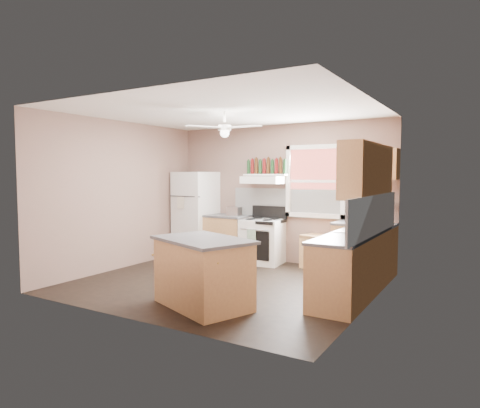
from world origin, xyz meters
The scene contains 32 objects.
floor centered at (0.00, 0.00, 0.00)m, with size 4.50×4.50×0.00m, color black.
ceiling centered at (0.00, 0.00, 2.70)m, with size 4.50×4.50×0.00m, color white.
wall_back centered at (0.00, 2.02, 1.35)m, with size 4.50×0.05×2.70m, color #7A5D52.
wall_right centered at (2.27, 0.00, 1.35)m, with size 0.05×4.00×2.70m, color #7A5D52.
wall_left centered at (-2.27, 0.00, 1.35)m, with size 0.05×4.00×2.70m, color #7A5D52.
backsplash_back centered at (0.45, 1.99, 1.18)m, with size 2.90×0.03×0.55m, color white.
backsplash_right centered at (2.23, 0.30, 1.18)m, with size 0.03×2.60×0.55m, color white.
window_view centered at (0.75, 1.98, 1.60)m, with size 1.00×0.02×1.20m, color maroon.
window_frame centered at (0.75, 1.96, 1.60)m, with size 1.16×0.07×1.36m, color white.
refrigerator centered at (-1.80, 1.66, 0.89)m, with size 0.75×0.73×1.78m, color white.
base_cabinet_left centered at (-1.06, 1.70, 0.43)m, with size 0.90×0.60×0.86m, color #A77445.
counter_left centered at (-1.06, 1.70, 0.88)m, with size 0.92×0.62×0.04m, color #434346.
toaster centered at (-0.83, 1.64, 0.99)m, with size 0.28×0.16×0.18m, color silver.
stove centered at (-0.20, 1.65, 0.43)m, with size 0.75×0.64×0.86m, color white.
range_hood centered at (-0.23, 1.75, 1.62)m, with size 0.78×0.50×0.14m, color white.
bottle_shelf centered at (-0.23, 1.87, 1.72)m, with size 0.90×0.26×0.03m, color white.
cart centered at (0.93, 1.75, 0.31)m, with size 0.62×0.41×0.62m, color #A77445.
base_cabinet_corner centered at (1.75, 1.70, 0.43)m, with size 1.00×0.60×0.86m, color #A77445.
base_cabinet_right centered at (1.95, 0.30, 0.43)m, with size 0.60×2.20×0.86m, color #A77445.
counter_corner centered at (1.75, 1.70, 0.88)m, with size 1.02×0.62×0.04m, color #434346.
counter_right centered at (1.94, 0.30, 0.88)m, with size 0.62×2.22×0.04m, color #434346.
sink centered at (1.94, 0.50, 0.90)m, with size 0.55×0.45×0.03m, color silver.
faucet centered at (2.10, 0.50, 0.97)m, with size 0.03×0.03×0.14m, color silver.
upper_cabinet_right centered at (2.08, 0.50, 1.78)m, with size 0.33×1.80×0.76m, color #A77445.
upper_cabinet_corner centered at (1.95, 1.83, 1.90)m, with size 0.60×0.33×0.52m, color #A77445.
paper_towel centered at (2.07, 1.86, 1.25)m, with size 0.12×0.12×0.26m, color white.
island centered at (0.39, -1.14, 0.43)m, with size 1.24×0.79×0.86m, color #A77445.
island_top centered at (0.39, -1.14, 0.88)m, with size 1.32×0.86×0.04m, color #434346.
ceiling_fan_hub centered at (0.00, 0.00, 2.45)m, with size 0.20×0.20×0.08m, color white.
soap_bottle centered at (2.01, 0.45, 1.02)m, with size 0.09×0.09×0.24m, color silver.
red_caddy centered at (1.92, 1.20, 0.95)m, with size 0.18×0.12×0.10m, color red.
wine_bottles centered at (-0.23, 1.87, 1.88)m, with size 0.86×0.06×0.31m.
Camera 1 is at (3.61, -5.64, 1.73)m, focal length 32.00 mm.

